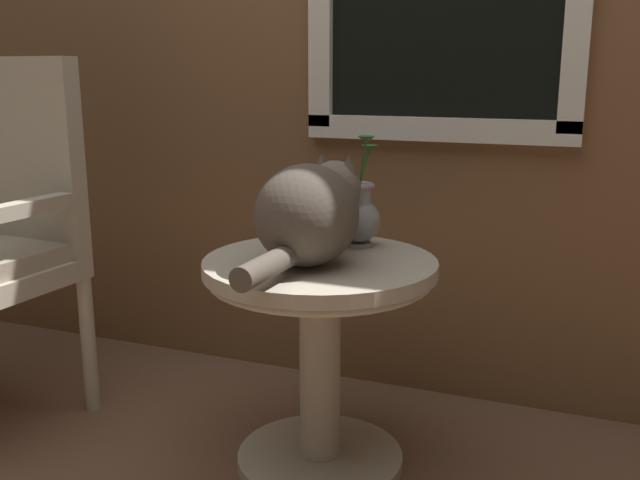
% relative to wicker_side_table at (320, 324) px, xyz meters
% --- Properties ---
extents(wicker_side_table, '(0.59, 0.59, 0.56)m').
position_rel_wicker_side_table_xyz_m(wicker_side_table, '(0.00, 0.00, 0.00)').
color(wicker_side_table, '#B2A893').
rests_on(wicker_side_table, ground_plane).
extents(cat, '(0.26, 0.56, 0.25)m').
position_rel_wicker_side_table_xyz_m(cat, '(-0.01, -0.04, 0.30)').
color(cat, brown).
rests_on(cat, wicker_side_table).
extents(pewter_vase_with_ivy, '(0.11, 0.11, 0.30)m').
position_rel_wicker_side_table_xyz_m(pewter_vase_with_ivy, '(0.05, 0.17, 0.26)').
color(pewter_vase_with_ivy, '#99999E').
rests_on(pewter_vase_with_ivy, wicker_side_table).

